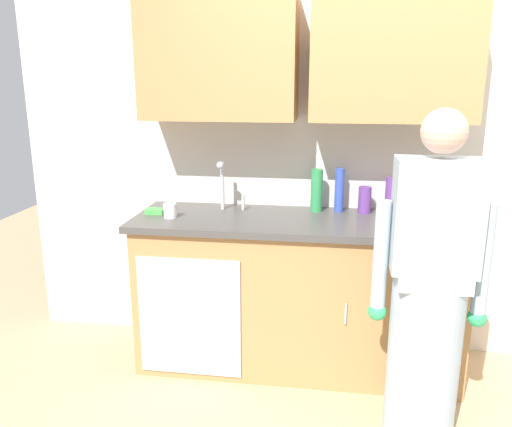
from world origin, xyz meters
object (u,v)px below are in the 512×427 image
object	(u,v)px
bottle_soap	(453,200)
knife_on_counter	(386,225)
sink	(224,218)
person_at_sink	(428,308)
bottle_dish_liquid	(391,196)
bottle_cleaner_spray	(317,190)
bottle_water_tall	(365,200)
sponge	(155,211)
cup_by_sink	(170,211)
bottle_water_short	(339,190)

from	to	relation	value
bottle_soap	knife_on_counter	world-z (taller)	bottle_soap
sink	person_at_sink	xyz separation A→B (m)	(1.10, -0.61, -0.23)
bottle_soap	bottle_dish_liquid	size ratio (longest dim) A/B	0.95
bottle_cleaner_spray	bottle_water_tall	size ratio (longest dim) A/B	1.61
knife_on_counter	sponge	distance (m)	1.37
bottle_water_tall	knife_on_counter	distance (m)	0.31
bottle_soap	cup_by_sink	size ratio (longest dim) A/B	2.49
cup_by_sink	knife_on_counter	distance (m)	1.25
sink	cup_by_sink	world-z (taller)	sink
bottle_water_tall	bottle_dish_liquid	size ratio (longest dim) A/B	0.73
bottle_water_tall	bottle_dish_liquid	xyz separation A→B (m)	(0.15, 0.00, 0.03)
sponge	bottle_water_tall	bearing A→B (deg)	9.22
bottle_cleaner_spray	knife_on_counter	xyz separation A→B (m)	(0.40, -0.27, -0.13)
knife_on_counter	sink	bearing A→B (deg)	-77.40
person_at_sink	cup_by_sink	xyz separation A→B (m)	(-1.41, 0.51, 0.29)
cup_by_sink	bottle_dish_liquid	bearing A→B (deg)	12.27
sink	knife_on_counter	distance (m)	0.95
bottle_cleaner_spray	bottle_water_short	bearing A→B (deg)	6.53
bottle_dish_liquid	knife_on_counter	distance (m)	0.30
sponge	cup_by_sink	bearing A→B (deg)	-32.24
person_at_sink	cup_by_sink	world-z (taller)	person_at_sink
cup_by_sink	knife_on_counter	world-z (taller)	cup_by_sink
sponge	person_at_sink	bearing A→B (deg)	-21.08
bottle_cleaner_spray	cup_by_sink	world-z (taller)	bottle_cleaner_spray
sink	knife_on_counter	bearing A→B (deg)	-5.71
bottle_water_tall	sponge	bearing A→B (deg)	-170.78
bottle_water_short	sink	bearing A→B (deg)	-164.03
bottle_soap	bottle_water_short	bearing A→B (deg)	176.16
bottle_water_short	cup_by_sink	distance (m)	1.04
sink	bottle_cleaner_spray	xyz separation A→B (m)	(0.54, 0.18, 0.15)
sink	bottle_dish_liquid	world-z (taller)	sink
bottle_soap	knife_on_counter	size ratio (longest dim) A/B	0.89
sponge	bottle_cleaner_spray	bearing A→B (deg)	11.92
person_at_sink	bottle_dish_liquid	world-z (taller)	person_at_sink
sink	bottle_dish_liquid	size ratio (longest dim) A/B	2.23
bottle_soap	bottle_cleaner_spray	xyz separation A→B (m)	(-0.80, 0.03, 0.03)
bottle_cleaner_spray	knife_on_counter	size ratio (longest dim) A/B	1.10
bottle_cleaner_spray	bottle_water_short	size ratio (longest dim) A/B	0.97
bottle_dish_liquid	bottle_water_tall	bearing A→B (deg)	-179.46
sink	cup_by_sink	xyz separation A→B (m)	(-0.31, -0.10, 0.06)
cup_by_sink	sink	bearing A→B (deg)	18.21
sink	bottle_soap	size ratio (longest dim) A/B	2.35
bottle_soap	person_at_sink	bearing A→B (deg)	-107.75
bottle_water_short	knife_on_counter	xyz separation A→B (m)	(0.26, -0.29, -0.13)
bottle_cleaner_spray	bottle_dish_liquid	xyz separation A→B (m)	(0.45, 0.00, -0.02)
bottle_cleaner_spray	bottle_water_short	xyz separation A→B (m)	(0.14, 0.02, 0.00)
sink	bottle_water_short	world-z (taller)	sink
bottle_water_short	bottle_dish_liquid	bearing A→B (deg)	-2.64
sink	bottle_cleaner_spray	world-z (taller)	sink
knife_on_counter	bottle_water_tall	bearing A→B (deg)	-140.27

